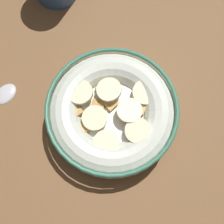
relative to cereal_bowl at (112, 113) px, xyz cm
name	(u,v)px	position (x,y,z in cm)	size (l,w,h in cm)	color
ground_plane	(112,119)	(-0.01, 0.00, -3.65)	(91.25, 91.25, 2.00)	brown
cereal_bowl	(112,113)	(0.00, 0.00, 0.00)	(18.75, 18.75, 5.06)	beige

